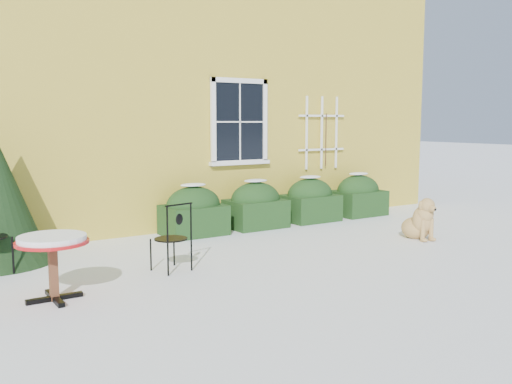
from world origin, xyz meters
TOP-DOWN VIEW (x-y plane):
  - ground at (0.00, 0.00)m, footprint 80.00×80.00m
  - house at (0.00, 7.00)m, footprint 12.40×8.40m
  - hedge_row at (1.65, 2.55)m, footprint 4.95×0.80m
  - bistro_table at (-3.29, 0.07)m, footprint 0.79×0.79m
  - patio_chair_near at (-1.65, 0.50)m, footprint 0.49×0.48m
  - dog at (2.74, 0.11)m, footprint 0.55×0.80m

SIDE VIEW (x-z plane):
  - ground at x=0.00m, z-range 0.00..0.00m
  - dog at x=2.74m, z-range -0.07..0.67m
  - hedge_row at x=1.65m, z-range -0.05..0.86m
  - patio_chair_near at x=-1.65m, z-range 0.00..0.92m
  - bistro_table at x=-3.29m, z-range 0.25..0.98m
  - house at x=0.00m, z-range 0.02..6.42m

